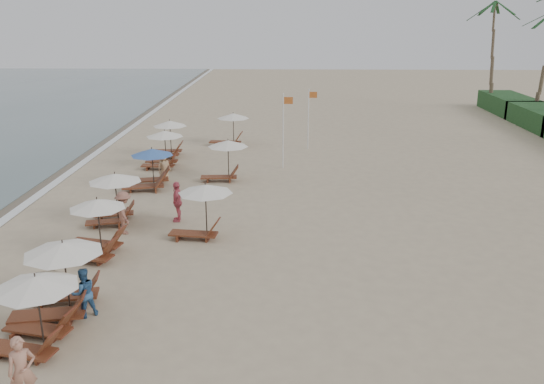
{
  "coord_description": "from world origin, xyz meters",
  "views": [
    {
      "loc": [
        1.41,
        -16.21,
        8.78
      ],
      "look_at": [
        0.77,
        7.55,
        1.3
      ],
      "focal_mm": 37.39,
      "sensor_mm": 36.0,
      "label": 1
    }
  ],
  "objects_px": {
    "lounger_station_3": "(112,196)",
    "beachgoer_far_a": "(177,201)",
    "lounger_station_4": "(148,170)",
    "inland_station_0": "(200,206)",
    "inland_station_2": "(229,127)",
    "lounger_station_1": "(58,281)",
    "beachgoer_far_b": "(164,167)",
    "lounger_station_5": "(162,149)",
    "beachgoer_near": "(22,371)",
    "lounger_station_0": "(32,312)",
    "flag_pole_near": "(284,127)",
    "inland_station_1": "(224,156)",
    "lounger_station_6": "(167,139)",
    "lounger_station_2": "(92,231)",
    "beachgoer_mid_a": "(84,293)",
    "beachgoer_mid_b": "(124,213)"
  },
  "relations": [
    {
      "from": "lounger_station_2",
      "to": "beachgoer_far_a",
      "type": "bearing_deg",
      "value": 57.76
    },
    {
      "from": "lounger_station_6",
      "to": "lounger_station_2",
      "type": "bearing_deg",
      "value": -88.5
    },
    {
      "from": "lounger_station_6",
      "to": "beachgoer_mid_a",
      "type": "xyz_separation_m",
      "value": [
        1.6,
        -20.21,
        -0.34
      ]
    },
    {
      "from": "beachgoer_mid_b",
      "to": "lounger_station_2",
      "type": "bearing_deg",
      "value": 142.86
    },
    {
      "from": "lounger_station_5",
      "to": "lounger_station_2",
      "type": "bearing_deg",
      "value": -89.22
    },
    {
      "from": "lounger_station_1",
      "to": "beachgoer_far_b",
      "type": "bearing_deg",
      "value": 89.39
    },
    {
      "from": "lounger_station_2",
      "to": "lounger_station_4",
      "type": "relative_size",
      "value": 0.96
    },
    {
      "from": "inland_station_2",
      "to": "beachgoer_near",
      "type": "relative_size",
      "value": 1.64
    },
    {
      "from": "inland_station_0",
      "to": "beachgoer_near",
      "type": "bearing_deg",
      "value": -104.02
    },
    {
      "from": "lounger_station_1",
      "to": "lounger_station_4",
      "type": "distance_m",
      "value": 13.11
    },
    {
      "from": "lounger_station_0",
      "to": "flag_pole_near",
      "type": "bearing_deg",
      "value": 70.92
    },
    {
      "from": "lounger_station_4",
      "to": "lounger_station_5",
      "type": "xyz_separation_m",
      "value": [
        -0.16,
        4.24,
        0.11
      ]
    },
    {
      "from": "inland_station_1",
      "to": "inland_station_2",
      "type": "xyz_separation_m",
      "value": [
        -0.6,
        8.75,
        -0.1
      ]
    },
    {
      "from": "inland_station_1",
      "to": "lounger_station_1",
      "type": "bearing_deg",
      "value": -103.28
    },
    {
      "from": "lounger_station_3",
      "to": "inland_station_2",
      "type": "height_order",
      "value": "lounger_station_3"
    },
    {
      "from": "beachgoer_near",
      "to": "flag_pole_near",
      "type": "distance_m",
      "value": 22.45
    },
    {
      "from": "lounger_station_4",
      "to": "inland_station_0",
      "type": "distance_m",
      "value": 7.83
    },
    {
      "from": "lounger_station_5",
      "to": "lounger_station_6",
      "type": "xyz_separation_m",
      "value": [
        -0.24,
        2.73,
        0.02
      ]
    },
    {
      "from": "lounger_station_1",
      "to": "inland_station_1",
      "type": "bearing_deg",
      "value": 76.72
    },
    {
      "from": "lounger_station_3",
      "to": "lounger_station_5",
      "type": "bearing_deg",
      "value": 89.24
    },
    {
      "from": "inland_station_1",
      "to": "beachgoer_near",
      "type": "xyz_separation_m",
      "value": [
        -2.67,
        -18.85,
        -0.49
      ]
    },
    {
      "from": "inland_station_2",
      "to": "beachgoer_far_b",
      "type": "relative_size",
      "value": 1.84
    },
    {
      "from": "lounger_station_5",
      "to": "inland_station_2",
      "type": "bearing_deg",
      "value": 60.56
    },
    {
      "from": "beachgoer_near",
      "to": "beachgoer_mid_a",
      "type": "distance_m",
      "value": 4.06
    },
    {
      "from": "beachgoer_mid_a",
      "to": "beachgoer_far_a",
      "type": "height_order",
      "value": "beachgoer_far_a"
    },
    {
      "from": "lounger_station_2",
      "to": "inland_station_1",
      "type": "bearing_deg",
      "value": 69.63
    },
    {
      "from": "inland_station_0",
      "to": "beachgoer_far_b",
      "type": "xyz_separation_m",
      "value": [
        -3.25,
        8.25,
        -0.59
      ]
    },
    {
      "from": "beachgoer_near",
      "to": "lounger_station_5",
      "type": "bearing_deg",
      "value": 62.62
    },
    {
      "from": "lounger_station_6",
      "to": "beachgoer_mid_a",
      "type": "bearing_deg",
      "value": -85.47
    },
    {
      "from": "beachgoer_mid_a",
      "to": "beachgoer_far_a",
      "type": "xyz_separation_m",
      "value": [
        1.28,
        8.35,
        0.13
      ]
    },
    {
      "from": "lounger_station_0",
      "to": "lounger_station_5",
      "type": "height_order",
      "value": "lounger_station_5"
    },
    {
      "from": "lounger_station_1",
      "to": "lounger_station_0",
      "type": "bearing_deg",
      "value": -89.22
    },
    {
      "from": "inland_station_0",
      "to": "beachgoer_near",
      "type": "distance_m",
      "value": 10.79
    },
    {
      "from": "lounger_station_3",
      "to": "beachgoer_near",
      "type": "xyz_separation_m",
      "value": [
        1.47,
        -12.08,
        -0.35
      ]
    },
    {
      "from": "beachgoer_mid_b",
      "to": "flag_pole_near",
      "type": "height_order",
      "value": "flag_pole_near"
    },
    {
      "from": "lounger_station_4",
      "to": "beachgoer_far_b",
      "type": "distance_m",
      "value": 1.53
    },
    {
      "from": "lounger_station_4",
      "to": "inland_station_0",
      "type": "relative_size",
      "value": 1.02
    },
    {
      "from": "lounger_station_3",
      "to": "inland_station_0",
      "type": "bearing_deg",
      "value": -21.58
    },
    {
      "from": "lounger_station_6",
      "to": "inland_station_0",
      "type": "distance_m",
      "value": 14.43
    },
    {
      "from": "lounger_station_0",
      "to": "flag_pole_near",
      "type": "distance_m",
      "value": 20.45
    },
    {
      "from": "lounger_station_3",
      "to": "beachgoer_far_a",
      "type": "distance_m",
      "value": 2.8
    },
    {
      "from": "lounger_station_1",
      "to": "beachgoer_far_b",
      "type": "relative_size",
      "value": 1.81
    },
    {
      "from": "lounger_station_1",
      "to": "lounger_station_5",
      "type": "xyz_separation_m",
      "value": [
        -0.56,
        17.35,
        0.0
      ]
    },
    {
      "from": "inland_station_1",
      "to": "beachgoer_mid_a",
      "type": "relative_size",
      "value": 1.72
    },
    {
      "from": "lounger_station_1",
      "to": "lounger_station_6",
      "type": "distance_m",
      "value": 20.09
    },
    {
      "from": "lounger_station_5",
      "to": "beachgoer_mid_a",
      "type": "xyz_separation_m",
      "value": [
        1.36,
        -17.48,
        -0.32
      ]
    },
    {
      "from": "beachgoer_mid_b",
      "to": "lounger_station_5",
      "type": "bearing_deg",
      "value": -20.73
    },
    {
      "from": "lounger_station_1",
      "to": "beachgoer_mid_b",
      "type": "height_order",
      "value": "lounger_station_1"
    },
    {
      "from": "lounger_station_3",
      "to": "lounger_station_6",
      "type": "bearing_deg",
      "value": 90.53
    },
    {
      "from": "lounger_station_5",
      "to": "lounger_station_4",
      "type": "bearing_deg",
      "value": -87.8
    }
  ]
}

